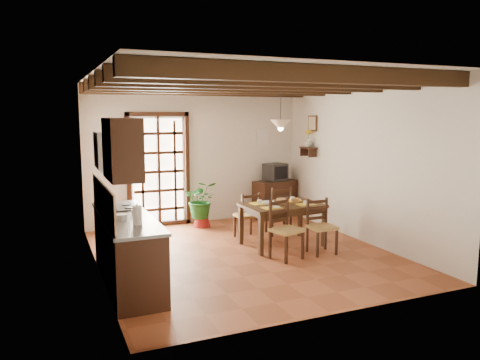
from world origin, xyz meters
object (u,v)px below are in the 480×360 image
chair_near_right (321,236)px  sideboard (275,199)px  dining_table (282,209)px  chair_far_left (247,224)px  chair_near_left (286,240)px  potted_plant (202,199)px  kitchen_counter (127,249)px  crt_tv (275,172)px  pendant_lamp (281,124)px  chair_far_right (279,219)px

chair_near_right → sideboard: bearing=80.1°
dining_table → chair_far_left: 0.84m
chair_near_left → potted_plant: (-0.55, 2.49, 0.28)m
sideboard → chair_near_right: bearing=-115.7°
kitchen_counter → chair_near_right: bearing=2.8°
crt_tv → pendant_lamp: size_ratio=0.60×
chair_near_right → chair_near_left: bearing=-176.0°
chair_near_right → crt_tv: bearing=80.1°
chair_near_left → crt_tv: crt_tv is taller
potted_plant → chair_near_right: bearing=-63.6°
chair_far_left → sideboard: (1.26, 1.35, 0.14)m
kitchen_counter → dining_table: bearing=16.5°
chair_far_right → crt_tv: bearing=-107.1°
chair_near_left → chair_far_left: chair_near_left is taller
crt_tv → potted_plant: size_ratio=0.26×
chair_near_left → sideboard: size_ratio=0.98×
chair_far_left → potted_plant: size_ratio=0.43×
potted_plant → sideboard: bearing=6.9°
chair_far_right → crt_tv: size_ratio=1.80×
chair_near_right → sideboard: chair_near_right is taller
crt_tv → chair_far_right: bearing=-128.1°
chair_near_left → sideboard: 2.96m
dining_table → chair_far_right: size_ratio=1.50×
chair_near_left → chair_far_left: (-0.06, 1.36, -0.03)m
chair_near_right → crt_tv: (0.53, 2.66, 0.72)m
chair_far_left → chair_far_right: chair_far_right is taller
kitchen_counter → potted_plant: size_ratio=1.15×
chair_near_right → sideboard: 2.73m
dining_table → chair_near_right: 0.83m
chair_far_right → potted_plant: bearing=-36.3°
chair_far_right → pendant_lamp: size_ratio=1.08×
kitchen_counter → crt_tv: size_ratio=4.46×
kitchen_counter → pendant_lamp: (2.76, 0.92, 1.60)m
kitchen_counter → chair_near_left: size_ratio=2.41×
chair_near_left → chair_far_left: 1.36m
chair_far_left → crt_tv: size_ratio=1.68×
chair_near_right → potted_plant: bearing=117.7°
chair_far_left → pendant_lamp: (0.36, -0.56, 1.81)m
chair_far_right → dining_table: bearing=74.2°
chair_far_right → crt_tv: crt_tv is taller
chair_near_left → chair_far_right: 1.51m
chair_near_right → crt_tv: size_ratio=1.75×
dining_table → chair_far_left: bearing=116.0°
crt_tv → kitchen_counter: bearing=-156.0°
chair_near_right → pendant_lamp: size_ratio=1.04×
dining_table → potted_plant: 1.99m
chair_near_right → kitchen_counter: bearing=-175.9°
chair_near_right → chair_far_right: bearing=94.2°
sideboard → crt_tv: crt_tv is taller
chair_far_left → chair_far_right: bearing=179.1°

